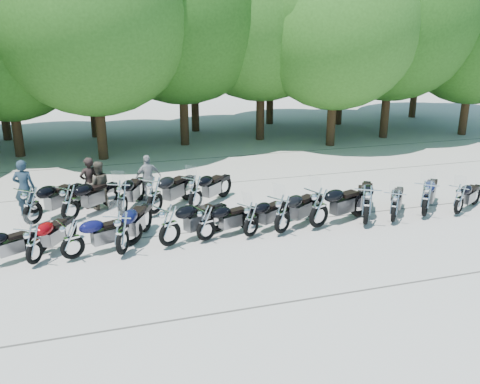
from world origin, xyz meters
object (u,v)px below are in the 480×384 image
object	(u,v)px
motorcycle_14	(70,202)
rider_0	(24,188)
motorcycle_8	(319,207)
motorcycle_13	(32,204)
motorcycle_12	(460,199)
rider_2	(148,178)
motorcycle_3	(122,232)
motorcycle_1	(33,243)
motorcycle_6	(251,219)
motorcycle_9	(367,204)
rider_3	(89,183)
motorcycle_10	(394,205)
rider_1	(99,185)
motorcycle_15	(122,197)
motorcycle_16	(154,194)
motorcycle_17	(195,192)
motorcycle_2	(72,238)
motorcycle_11	(426,198)
motorcycle_5	(206,222)
motorcycle_4	(169,224)
motorcycle_7	(283,213)

from	to	relation	value
motorcycle_14	rider_0	bearing A→B (deg)	7.27
motorcycle_8	motorcycle_13	distance (m)	8.49
motorcycle_12	rider_2	bearing A→B (deg)	34.52
motorcycle_3	motorcycle_1	bearing A→B (deg)	24.56
rider_2	motorcycle_6	bearing A→B (deg)	106.61
motorcycle_9	rider_0	xyz separation A→B (m)	(-9.80, 3.92, 0.20)
motorcycle_6	motorcycle_12	world-z (taller)	motorcycle_6
motorcycle_1	rider_3	xyz separation A→B (m)	(1.42, 4.07, 0.25)
motorcycle_10	rider_1	distance (m)	9.37
motorcycle_8	rider_1	xyz separation A→B (m)	(-6.10, 3.74, 0.09)
motorcycle_12	motorcycle_3	bearing A→B (deg)	60.09
motorcycle_6	rider_2	bearing A→B (deg)	-3.16
rider_2	motorcycle_10	bearing A→B (deg)	134.87
motorcycle_3	motorcycle_15	distance (m)	2.93
motorcycle_15	motorcycle_16	bearing A→B (deg)	-165.82
motorcycle_16	motorcycle_17	xyz separation A→B (m)	(1.31, 0.06, -0.05)
motorcycle_1	motorcycle_15	world-z (taller)	motorcycle_15
motorcycle_2	motorcycle_17	distance (m)	4.64
motorcycle_6	motorcycle_11	world-z (taller)	motorcycle_11
motorcycle_8	motorcycle_17	bearing A→B (deg)	30.34
motorcycle_3	rider_3	distance (m)	4.20
motorcycle_13	motorcycle_10	bearing A→B (deg)	-152.86
motorcycle_5	rider_3	bearing A→B (deg)	17.62
motorcycle_10	motorcycle_1	bearing A→B (deg)	38.49
motorcycle_13	motorcycle_14	size ratio (longest dim) A/B	1.02
motorcycle_3	rider_0	size ratio (longest dim) A/B	1.33
motorcycle_11	rider_3	distance (m)	10.73
motorcycle_2	motorcycle_4	bearing A→B (deg)	-109.32
motorcycle_9	rider_2	world-z (taller)	rider_2
rider_1	motorcycle_10	bearing A→B (deg)	153.87
motorcycle_10	motorcycle_14	bearing A→B (deg)	21.68
motorcycle_5	motorcycle_9	bearing A→B (deg)	-112.29
motorcycle_7	motorcycle_15	bearing A→B (deg)	23.99
motorcycle_11	motorcycle_2	bearing A→B (deg)	43.89
motorcycle_8	motorcycle_2	bearing A→B (deg)	71.11
motorcycle_1	motorcycle_16	distance (m)	4.30
motorcycle_1	motorcycle_13	xyz separation A→B (m)	(-0.26, 2.84, 0.09)
motorcycle_11	motorcycle_13	xyz separation A→B (m)	(-11.64, 2.75, 0.03)
motorcycle_4	motorcycle_9	size ratio (longest dim) A/B	0.97
motorcycle_8	motorcycle_3	bearing A→B (deg)	72.15
motorcycle_14	motorcycle_17	xyz separation A→B (m)	(3.85, -0.08, -0.01)
motorcycle_2	motorcycle_9	bearing A→B (deg)	-111.27
motorcycle_16	motorcycle_9	bearing A→B (deg)	-158.80
motorcycle_8	motorcycle_12	size ratio (longest dim) A/B	1.24
motorcycle_4	motorcycle_14	distance (m)	3.77
motorcycle_2	rider_3	world-z (taller)	rider_3
motorcycle_10	rider_2	bearing A→B (deg)	6.12
motorcycle_3	motorcycle_14	world-z (taller)	motorcycle_14
motorcycle_14	rider_1	distance (m)	1.40
motorcycle_4	motorcycle_12	size ratio (longest dim) A/B	1.20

